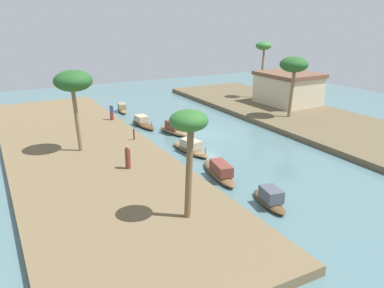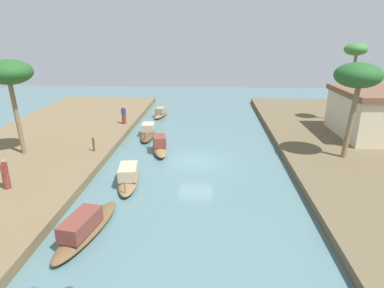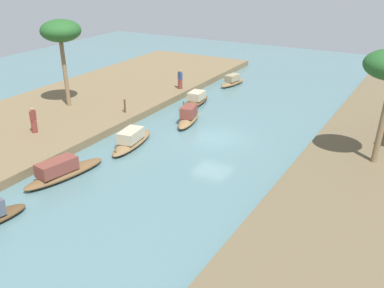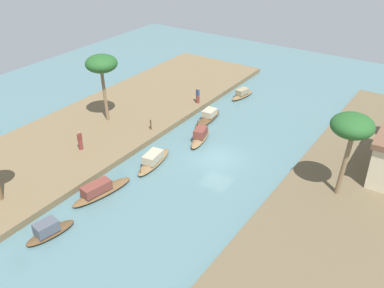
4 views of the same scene
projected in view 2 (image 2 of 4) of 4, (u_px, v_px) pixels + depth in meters
river_water at (196, 161)px, 23.96m from camera, size 67.35×67.35×0.00m
riverbank_left at (30, 154)px, 24.52m from camera, size 42.77×11.86×0.53m
riverbank_right at (371, 161)px, 23.23m from camera, size 42.77×11.86×0.53m
sampan_midstream at (161, 113)px, 36.24m from camera, size 3.62×1.50×1.04m
sampan_open_hull at (129, 176)px, 20.35m from camera, size 4.91×1.86×1.14m
sampan_downstream_large at (160, 146)px, 25.60m from camera, size 4.15×1.90×1.29m
sampan_near_left_bank at (85, 227)px, 15.01m from camera, size 5.37×2.11×1.19m
sampan_foreground at (148, 132)px, 29.52m from camera, size 4.75×1.46×1.08m
person_on_near_bank at (124, 117)px, 31.38m from camera, size 0.48×0.48×1.70m
person_by_mooring at (6, 176)px, 18.33m from camera, size 0.43×0.43×1.74m
mooring_post at (94, 144)px, 24.22m from camera, size 0.14×0.14×1.00m
palm_tree_left_near at (9, 74)px, 22.17m from camera, size 3.02×3.02×6.60m
palm_tree_right_tall at (358, 77)px, 21.44m from camera, size 2.99×2.99×6.48m
palm_tree_right_short at (355, 53)px, 30.30m from camera, size 2.04×2.04×7.37m
riverside_building at (376, 113)px, 27.29m from camera, size 7.32×6.27×3.88m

